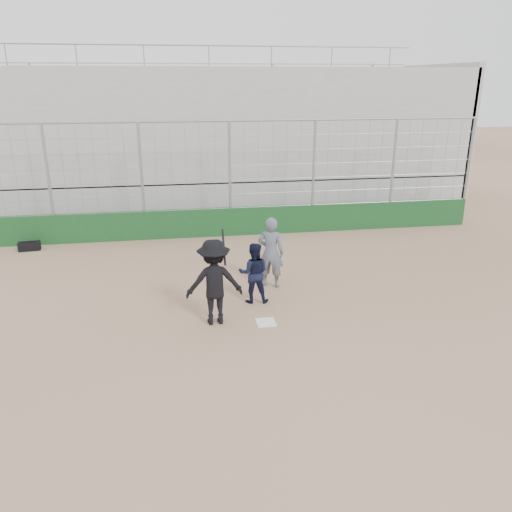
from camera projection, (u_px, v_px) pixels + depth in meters
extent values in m
plane|color=brown|center=(266.00, 323.00, 11.53)|extent=(90.00, 90.00, 0.00)
cube|color=white|center=(266.00, 322.00, 11.53)|extent=(0.44, 0.44, 0.02)
cube|color=#123B19|center=(231.00, 222.00, 17.87)|extent=(18.00, 0.25, 1.00)
cylinder|color=gray|center=(230.00, 180.00, 17.37)|extent=(0.10, 0.10, 4.00)
cylinder|color=gray|center=(468.00, 173.00, 18.74)|extent=(0.10, 0.10, 4.00)
cylinder|color=gray|center=(229.00, 121.00, 16.70)|extent=(18.00, 0.07, 0.07)
cube|color=#969696|center=(218.00, 186.00, 22.38)|extent=(20.00, 6.70, 1.60)
cube|color=#969696|center=(216.00, 119.00, 21.41)|extent=(20.00, 6.70, 4.20)
cube|color=#969696|center=(431.00, 134.00, 23.20)|extent=(0.25, 6.70, 6.10)
cylinder|color=gray|center=(209.00, 46.00, 23.30)|extent=(20.00, 0.06, 0.06)
imported|color=black|center=(214.00, 282.00, 11.25)|extent=(1.31, 0.77, 2.00)
cylinder|color=black|center=(224.00, 247.00, 11.17)|extent=(0.07, 0.57, 0.71)
imported|color=black|center=(254.00, 283.00, 12.44)|extent=(0.84, 0.70, 1.02)
sphere|color=maroon|center=(254.00, 268.00, 12.30)|extent=(0.28, 0.28, 0.28)
imported|color=#4F5A65|center=(271.00, 256.00, 13.30)|extent=(0.83, 0.71, 1.74)
cube|color=black|center=(29.00, 246.00, 16.36)|extent=(0.70, 0.36, 0.29)
cylinder|color=black|center=(29.00, 241.00, 16.31)|extent=(0.44, 0.09, 0.04)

